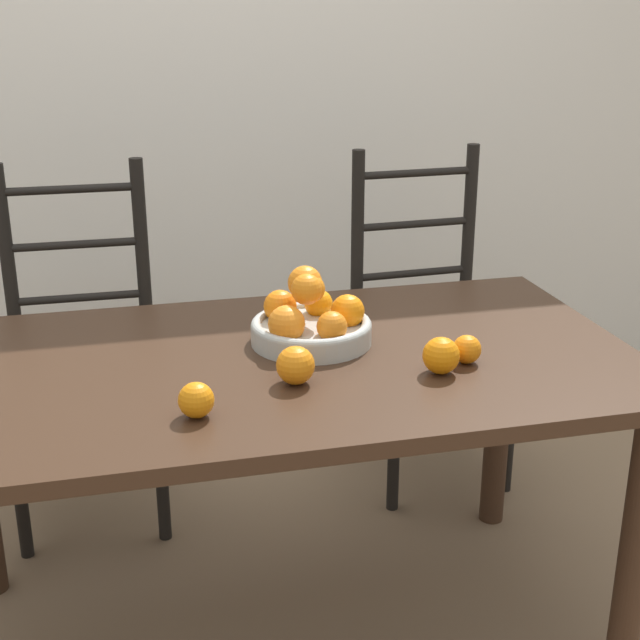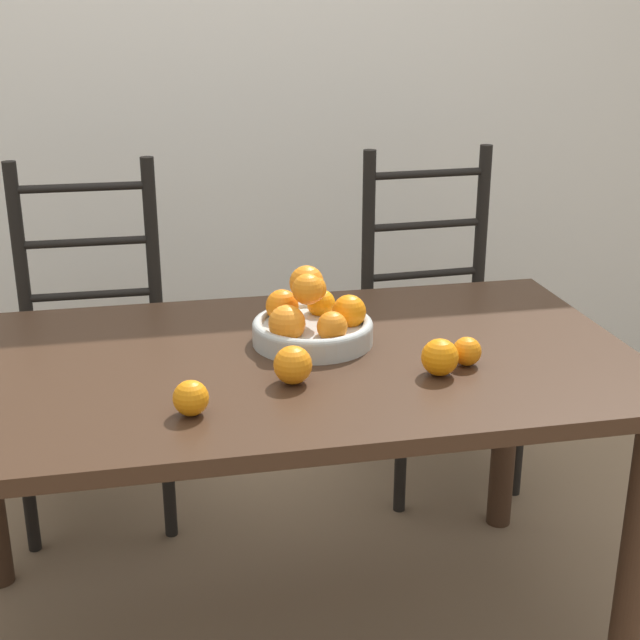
{
  "view_description": "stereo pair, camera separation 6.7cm",
  "coord_description": "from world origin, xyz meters",
  "px_view_note": "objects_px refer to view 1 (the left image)",
  "views": [
    {
      "loc": [
        -0.34,
        -1.76,
        1.46
      ],
      "look_at": [
        0.09,
        -0.01,
        0.81
      ],
      "focal_mm": 50.0,
      "sensor_mm": 36.0,
      "label": 1
    },
    {
      "loc": [
        -0.28,
        -1.77,
        1.46
      ],
      "look_at": [
        0.09,
        -0.01,
        0.81
      ],
      "focal_mm": 50.0,
      "sensor_mm": 36.0,
      "label": 2
    }
  ],
  "objects_px": {
    "orange_loose_2": "(296,365)",
    "fruit_bowl": "(310,321)",
    "orange_loose_0": "(467,349)",
    "orange_loose_3": "(441,356)",
    "chair_left": "(84,361)",
    "chair_right": "(427,331)",
    "orange_loose_1": "(196,400)"
  },
  "relations": [
    {
      "from": "fruit_bowl",
      "to": "chair_right",
      "type": "distance_m",
      "value": 0.88
    },
    {
      "from": "orange_loose_0",
      "to": "chair_right",
      "type": "xyz_separation_m",
      "value": [
        0.23,
        0.83,
        -0.28
      ]
    },
    {
      "from": "orange_loose_2",
      "to": "chair_left",
      "type": "height_order",
      "value": "chair_left"
    },
    {
      "from": "orange_loose_0",
      "to": "orange_loose_1",
      "type": "distance_m",
      "value": 0.6
    },
    {
      "from": "fruit_bowl",
      "to": "orange_loose_3",
      "type": "relative_size",
      "value": 3.51
    },
    {
      "from": "chair_right",
      "to": "orange_loose_0",
      "type": "bearing_deg",
      "value": -108.15
    },
    {
      "from": "orange_loose_2",
      "to": "orange_loose_3",
      "type": "height_order",
      "value": "orange_loose_2"
    },
    {
      "from": "orange_loose_2",
      "to": "chair_left",
      "type": "distance_m",
      "value": 1.0
    },
    {
      "from": "orange_loose_1",
      "to": "orange_loose_2",
      "type": "distance_m",
      "value": 0.24
    },
    {
      "from": "orange_loose_1",
      "to": "orange_loose_3",
      "type": "xyz_separation_m",
      "value": [
        0.52,
        0.09,
        0.0
      ]
    },
    {
      "from": "orange_loose_0",
      "to": "chair_left",
      "type": "height_order",
      "value": "chair_left"
    },
    {
      "from": "orange_loose_3",
      "to": "orange_loose_0",
      "type": "bearing_deg",
      "value": 27.52
    },
    {
      "from": "orange_loose_0",
      "to": "orange_loose_3",
      "type": "xyz_separation_m",
      "value": [
        -0.07,
        -0.04,
        0.01
      ]
    },
    {
      "from": "orange_loose_0",
      "to": "orange_loose_2",
      "type": "relative_size",
      "value": 0.78
    },
    {
      "from": "orange_loose_1",
      "to": "chair_right",
      "type": "distance_m",
      "value": 1.29
    },
    {
      "from": "fruit_bowl",
      "to": "orange_loose_0",
      "type": "distance_m",
      "value": 0.36
    },
    {
      "from": "fruit_bowl",
      "to": "orange_loose_1",
      "type": "height_order",
      "value": "fruit_bowl"
    },
    {
      "from": "orange_loose_1",
      "to": "chair_right",
      "type": "relative_size",
      "value": 0.07
    },
    {
      "from": "chair_left",
      "to": "chair_right",
      "type": "distance_m",
      "value": 1.05
    },
    {
      "from": "orange_loose_0",
      "to": "chair_left",
      "type": "relative_size",
      "value": 0.06
    },
    {
      "from": "orange_loose_0",
      "to": "orange_loose_1",
      "type": "relative_size",
      "value": 0.91
    },
    {
      "from": "fruit_bowl",
      "to": "chair_left",
      "type": "bearing_deg",
      "value": 129.59
    },
    {
      "from": "orange_loose_0",
      "to": "chair_left",
      "type": "xyz_separation_m",
      "value": [
        -0.82,
        0.83,
        -0.28
      ]
    },
    {
      "from": "orange_loose_2",
      "to": "chair_right",
      "type": "xyz_separation_m",
      "value": [
        0.61,
        0.85,
        -0.29
      ]
    },
    {
      "from": "orange_loose_0",
      "to": "orange_loose_2",
      "type": "height_order",
      "value": "orange_loose_2"
    },
    {
      "from": "fruit_bowl",
      "to": "orange_loose_1",
      "type": "xyz_separation_m",
      "value": [
        -0.29,
        -0.32,
        -0.02
      ]
    },
    {
      "from": "orange_loose_2",
      "to": "fruit_bowl",
      "type": "bearing_deg",
      "value": 69.14
    },
    {
      "from": "orange_loose_3",
      "to": "chair_right",
      "type": "xyz_separation_m",
      "value": [
        0.3,
        0.87,
        -0.29
      ]
    },
    {
      "from": "orange_loose_0",
      "to": "chair_left",
      "type": "bearing_deg",
      "value": 134.72
    },
    {
      "from": "orange_loose_1",
      "to": "chair_right",
      "type": "bearing_deg",
      "value": 49.29
    },
    {
      "from": "chair_right",
      "to": "chair_left",
      "type": "bearing_deg",
      "value": 177.31
    },
    {
      "from": "orange_loose_2",
      "to": "chair_left",
      "type": "xyz_separation_m",
      "value": [
        -0.44,
        0.85,
        -0.29
      ]
    }
  ]
}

